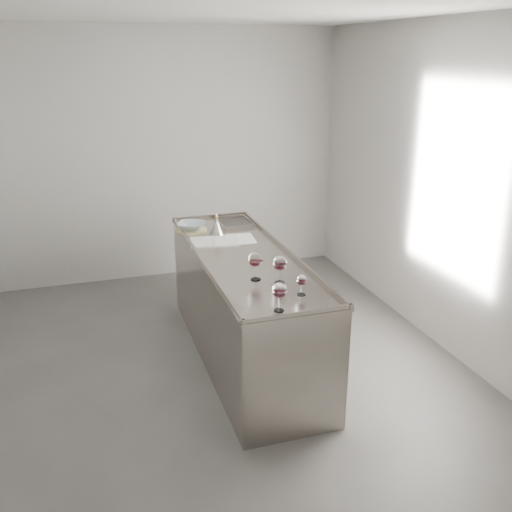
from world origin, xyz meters
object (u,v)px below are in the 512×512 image
object	(u,v)px
counter	(245,307)
wine_glass_right	(280,264)
wine_glass_middle	(256,260)
notebook	(214,241)
wine_glass_left	(279,291)
wine_funnel	(217,228)
ceramic_bowl	(191,226)
wine_glass_small	(302,281)

from	to	relation	value
counter	wine_glass_right	distance (m)	0.89
wine_glass_middle	notebook	bearing A→B (deg)	94.84
counter	wine_glass_left	world-z (taller)	wine_glass_left
notebook	counter	bearing A→B (deg)	-60.44
wine_glass_left	notebook	distance (m)	1.51
wine_glass_left	counter	bearing A→B (deg)	85.20
notebook	wine_funnel	xyz separation A→B (m)	(0.07, 0.19, 0.06)
wine_glass_right	wine_funnel	xyz separation A→B (m)	(-0.16, 1.24, -0.08)
notebook	wine_glass_middle	bearing A→B (deg)	-75.36
wine_glass_middle	wine_funnel	bearing A→B (deg)	90.55
wine_glass_left	wine_glass_right	bearing A→B (deg)	69.30
counter	wine_glass_right	xyz separation A→B (m)	(0.08, -0.64, 0.62)
wine_glass_middle	counter	bearing A→B (deg)	82.36
wine_glass_right	notebook	xyz separation A→B (m)	(-0.23, 1.06, -0.14)
counter	wine_funnel	xyz separation A→B (m)	(-0.08, 0.61, 0.54)
notebook	ceramic_bowl	xyz separation A→B (m)	(-0.12, 0.39, 0.05)
wine_glass_left	ceramic_bowl	size ratio (longest dim) A/B	0.77
ceramic_bowl	wine_glass_left	bearing A→B (deg)	-84.41
counter	wine_glass_middle	xyz separation A→B (m)	(-0.07, -0.53, 0.62)
wine_glass_left	notebook	world-z (taller)	wine_glass_left
wine_glass_right	wine_glass_left	bearing A→B (deg)	-110.70
wine_glass_small	notebook	distance (m)	1.34
wine_glass_small	counter	bearing A→B (deg)	99.14
wine_glass_left	ceramic_bowl	world-z (taller)	wine_glass_left
counter	wine_funnel	size ratio (longest dim) A/B	10.97
notebook	wine_funnel	world-z (taller)	wine_funnel
wine_glass_left	wine_funnel	xyz separation A→B (m)	(0.01, 1.69, -0.07)
notebook	wine_glass_left	bearing A→B (deg)	-77.92
wine_glass_middle	ceramic_bowl	size ratio (longest dim) A/B	0.85
wine_glass_right	notebook	bearing A→B (deg)	102.17
counter	wine_glass_middle	distance (m)	0.82
wine_glass_left	ceramic_bowl	xyz separation A→B (m)	(-0.18, 1.89, -0.09)
ceramic_bowl	counter	bearing A→B (deg)	-71.13
counter	wine_glass_small	distance (m)	1.07
wine_glass_right	counter	bearing A→B (deg)	96.90
wine_glass_small	wine_glass_middle	bearing A→B (deg)	120.46
wine_glass_right	notebook	distance (m)	1.09
wine_glass_small	wine_glass_right	bearing A→B (deg)	104.66
wine_glass_middle	wine_glass_small	distance (m)	0.42
wine_glass_left	wine_glass_middle	xyz separation A→B (m)	(0.02, 0.56, 0.01)
wine_glass_small	wine_funnel	world-z (taller)	wine_funnel
ceramic_bowl	wine_glass_middle	bearing A→B (deg)	-81.25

